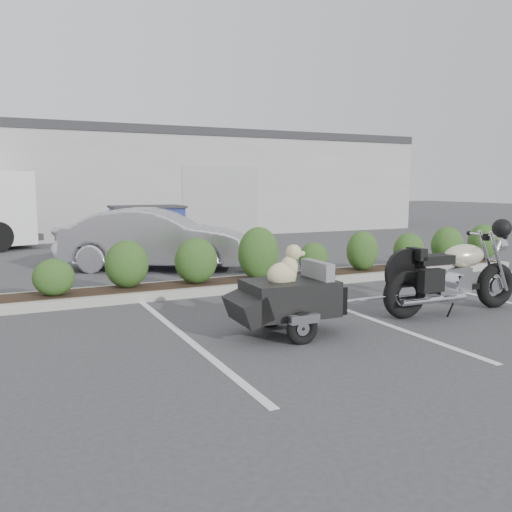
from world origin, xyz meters
name	(u,v)px	position (x,y,z in m)	size (l,w,h in m)	color
ground	(271,316)	(0.00, 0.00, 0.00)	(90.00, 90.00, 0.00)	#38383A
planter_kerb	(266,282)	(1.00, 2.20, 0.07)	(12.00, 1.00, 0.15)	#9E9E93
building	(89,183)	(0.00, 17.00, 2.00)	(26.00, 10.00, 4.00)	#9EA099
motorcycle	(453,276)	(2.53, -1.00, 0.57)	(2.47, 0.83, 1.42)	black
pet_trailer	(288,296)	(-0.26, -0.97, 0.50)	(1.97, 1.10, 1.18)	black
sedan	(155,239)	(-0.36, 5.09, 0.69)	(1.46, 4.20, 1.38)	#AFAEB5
dumpster	(147,229)	(0.28, 8.34, 0.67)	(2.07, 1.45, 1.33)	navy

